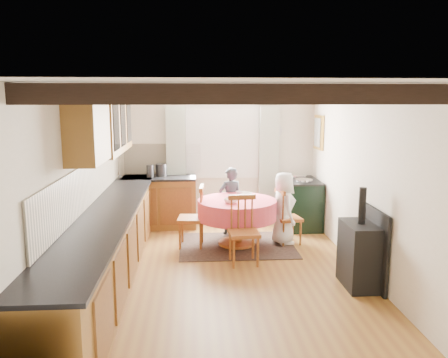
{
  "coord_description": "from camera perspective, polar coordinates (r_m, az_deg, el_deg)",
  "views": [
    {
      "loc": [
        -0.42,
        -5.55,
        2.27
      ],
      "look_at": [
        0.0,
        0.8,
        1.15
      ],
      "focal_mm": 36.29,
      "sensor_mm": 36.0,
      "label": 1
    }
  ],
  "objects": [
    {
      "name": "floor",
      "position": [
        6.01,
        0.52,
        -12.21
      ],
      "size": [
        3.6,
        5.5,
        0.0
      ],
      "primitive_type": "cube",
      "color": "olive",
      "rests_on": "ground"
    },
    {
      "name": "ceiling",
      "position": [
        5.56,
        0.56,
        11.33
      ],
      "size": [
        3.6,
        5.5,
        0.0
      ],
      "primitive_type": "cube",
      "color": "white",
      "rests_on": "ground"
    },
    {
      "name": "wall_back",
      "position": [
        8.38,
        -0.89,
        2.64
      ],
      "size": [
        3.6,
        0.0,
        2.4
      ],
      "primitive_type": "cube",
      "color": "silver",
      "rests_on": "ground"
    },
    {
      "name": "wall_front",
      "position": [
        3.02,
        4.55,
        -10.76
      ],
      "size": [
        3.6,
        0.0,
        2.4
      ],
      "primitive_type": "cube",
      "color": "silver",
      "rests_on": "ground"
    },
    {
      "name": "wall_left",
      "position": [
        5.81,
        -17.45,
        -1.08
      ],
      "size": [
        0.0,
        5.5,
        2.4
      ],
      "primitive_type": "cube",
      "color": "silver",
      "rests_on": "ground"
    },
    {
      "name": "wall_right",
      "position": [
        6.07,
        17.74,
        -0.65
      ],
      "size": [
        0.0,
        5.5,
        2.4
      ],
      "primitive_type": "cube",
      "color": "silver",
      "rests_on": "ground"
    },
    {
      "name": "beam_a",
      "position": [
        3.57,
        3.04,
        10.62
      ],
      "size": [
        3.6,
        0.16,
        0.16
      ],
      "primitive_type": "cube",
      "color": "black",
      "rests_on": "ceiling"
    },
    {
      "name": "beam_b",
      "position": [
        4.57,
        1.53,
        10.49
      ],
      "size": [
        3.6,
        0.16,
        0.16
      ],
      "primitive_type": "cube",
      "color": "black",
      "rests_on": "ceiling"
    },
    {
      "name": "beam_c",
      "position": [
        5.56,
        0.56,
        10.4
      ],
      "size": [
        3.6,
        0.16,
        0.16
      ],
      "primitive_type": "cube",
      "color": "black",
      "rests_on": "ceiling"
    },
    {
      "name": "beam_d",
      "position": [
        6.56,
        -0.12,
        10.34
      ],
      "size": [
        3.6,
        0.16,
        0.16
      ],
      "primitive_type": "cube",
      "color": "black",
      "rests_on": "ceiling"
    },
    {
      "name": "beam_e",
      "position": [
        7.56,
        -0.61,
        10.29
      ],
      "size": [
        3.6,
        0.16,
        0.16
      ],
      "primitive_type": "cube",
      "color": "black",
      "rests_on": "ceiling"
    },
    {
      "name": "splash_left",
      "position": [
        6.1,
        -16.61,
        -0.54
      ],
      "size": [
        0.02,
        4.5,
        0.55
      ],
      "primitive_type": "cube",
      "color": "beige",
      "rests_on": "wall_left"
    },
    {
      "name": "splash_back",
      "position": [
        8.37,
        -7.74,
        2.55
      ],
      "size": [
        1.4,
        0.02,
        0.55
      ],
      "primitive_type": "cube",
      "color": "beige",
      "rests_on": "wall_back"
    },
    {
      "name": "base_cabinet_left",
      "position": [
        5.94,
        -14.22,
        -8.28
      ],
      "size": [
        0.6,
        5.3,
        0.88
      ],
      "primitive_type": "cube",
      "color": "brown",
      "rests_on": "floor"
    },
    {
      "name": "base_cabinet_back",
      "position": [
        8.23,
        -8.1,
        -2.97
      ],
      "size": [
        1.3,
        0.6,
        0.88
      ],
      "primitive_type": "cube",
      "color": "brown",
      "rests_on": "floor"
    },
    {
      "name": "worktop_left",
      "position": [
        5.81,
        -14.22,
        -3.96
      ],
      "size": [
        0.64,
        5.3,
        0.04
      ],
      "primitive_type": "cube",
      "color": "black",
      "rests_on": "base_cabinet_left"
    },
    {
      "name": "worktop_back",
      "position": [
        8.12,
        -8.19,
        0.17
      ],
      "size": [
        1.3,
        0.64,
        0.04
      ],
      "primitive_type": "cube",
      "color": "black",
      "rests_on": "base_cabinet_back"
    },
    {
      "name": "wall_cabinet_glass",
      "position": [
        6.86,
        -14.05,
        7.02
      ],
      "size": [
        0.34,
        1.8,
        0.9
      ],
      "primitive_type": "cube",
      "color": "brown",
      "rests_on": "wall_left"
    },
    {
      "name": "wall_cabinet_solid",
      "position": [
        5.4,
        -16.81,
        5.63
      ],
      "size": [
        0.34,
        0.9,
        0.7
      ],
      "primitive_type": "cube",
      "color": "brown",
      "rests_on": "wall_left"
    },
    {
      "name": "window_frame",
      "position": [
        8.33,
        -0.2,
        5.37
      ],
      "size": [
        1.34,
        0.03,
        1.54
      ],
      "primitive_type": "cube",
      "color": "white",
      "rests_on": "wall_back"
    },
    {
      "name": "window_pane",
      "position": [
        8.33,
        -0.2,
        5.37
      ],
      "size": [
        1.2,
        0.01,
        1.4
      ],
      "primitive_type": "cube",
      "color": "white",
      "rests_on": "wall_back"
    },
    {
      "name": "curtain_left",
      "position": [
        8.29,
        -6.04,
        1.81
      ],
      "size": [
        0.35,
        0.1,
        2.1
      ],
      "primitive_type": "cube",
      "color": "beige",
      "rests_on": "wall_back"
    },
    {
      "name": "curtain_right",
      "position": [
        8.39,
        5.65,
        1.92
      ],
      "size": [
        0.35,
        0.1,
        2.1
      ],
      "primitive_type": "cube",
      "color": "beige",
      "rests_on": "wall_back"
    },
    {
      "name": "curtain_rod",
      "position": [
        8.21,
        -0.16,
        9.5
      ],
      "size": [
        2.0,
        0.03,
        0.03
      ],
      "primitive_type": "cylinder",
      "rotation": [
        0.0,
        1.57,
        0.0
      ],
      "color": "black",
      "rests_on": "wall_back"
    },
    {
      "name": "wall_picture",
      "position": [
        8.17,
        11.84,
        5.77
      ],
      "size": [
        0.04,
        0.5,
        0.6
      ],
      "primitive_type": "cube",
      "color": "gold",
      "rests_on": "wall_right"
    },
    {
      "name": "wall_plate",
      "position": [
        8.42,
        6.31,
        6.04
      ],
      "size": [
        0.3,
        0.02,
        0.3
      ],
      "primitive_type": "cylinder",
      "rotation": [
        1.57,
        0.0,
        0.0
      ],
      "color": "silver",
      "rests_on": "wall_back"
    },
    {
      "name": "rug",
      "position": [
        7.2,
        1.62,
        -8.34
      ],
      "size": [
        1.78,
        1.39,
        0.01
      ],
      "primitive_type": "cube",
      "color": "black",
      "rests_on": "floor"
    },
    {
      "name": "dining_table",
      "position": [
        7.1,
        1.63,
        -5.56
      ],
      "size": [
        1.22,
        1.22,
        0.74
      ],
      "primitive_type": null,
      "color": "#E7443F",
      "rests_on": "floor"
    },
    {
      "name": "chair_near",
      "position": [
        6.31,
        2.52,
        -6.52
      ],
      "size": [
        0.44,
        0.46,
        0.96
      ],
      "primitive_type": null,
      "rotation": [
        0.0,
        0.0,
        0.08
      ],
      "color": "#935C23",
      "rests_on": "floor"
    },
    {
      "name": "chair_left",
      "position": [
        7.05,
        -4.18,
        -4.71
      ],
      "size": [
        0.47,
        0.45,
        0.97
      ],
      "primitive_type": null,
      "rotation": [
        0.0,
        0.0,
        -1.66
      ],
      "color": "#935C23",
      "rests_on": "floor"
    },
    {
      "name": "chair_right",
      "position": [
        7.27,
        8.14,
        -4.67
      ],
      "size": [
        0.46,
        0.45,
        0.88
      ],
      "primitive_type": null,
      "rotation": [
        0.0,
        0.0,
        1.77
      ],
      "color": "#935C23",
      "rests_on": "floor"
    },
    {
      "name": "aga_range",
      "position": [
        8.24,
        9.59,
        -2.98
      ],
      "size": [
        0.62,
        0.96,
        0.88
      ],
      "primitive_type": null,
      "color": "black",
      "rests_on": "floor"
    },
    {
      "name": "cast_iron_stove",
      "position": [
        5.77,
        16.81,
        -7.09
      ],
      "size": [
        0.37,
        0.62,
        1.24
      ],
      "primitive_type": null,
      "color": "black",
      "rests_on": "floor"
    },
    {
      "name": "child_far",
      "position": [
        7.66,
        0.8,
        -2.79
      ],
      "size": [
        0.49,
        0.4,
        1.15
      ],
      "primitive_type": "imported",
      "rotation": [
        0.0,
        0.0,
        3.49
      ],
      "color": "#2B323A",
      "rests_on": "floor"
    },
    {
      "name": "child_right",
      "position": [
        7.22,
        7.51,
        -3.68
      ],
      "size": [
        0.45,
        0.61,
        1.15
      ],
      "primitive_type": "imported",
      "rotation": [
        0.0,
        0.0,
        1.73
      ],
      "color": "silver",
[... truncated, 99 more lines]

